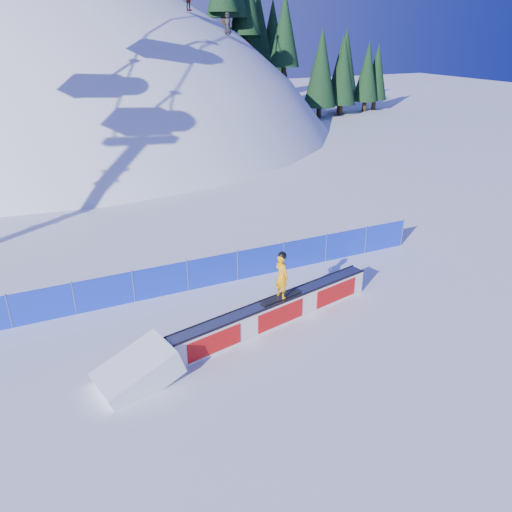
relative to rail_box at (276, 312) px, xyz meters
name	(u,v)px	position (x,y,z in m)	size (l,w,h in m)	color
ground	(205,364)	(-2.86, -1.03, -0.46)	(160.00, 160.00, 0.00)	white
snow_hill	(85,289)	(-2.86, 40.97, -18.46)	(64.00, 64.00, 64.00)	white
treeline	(287,31)	(22.67, 41.44, 8.22)	(25.09, 12.31, 20.68)	#332314
safety_fence	(161,281)	(-2.86, 3.47, 0.14)	(22.05, 0.05, 1.30)	#1531C8
rail_box	(276,312)	(0.00, 0.00, 0.00)	(7.75, 2.17, 0.94)	silver
snow_ramp	(139,382)	(-4.78, -1.02, -0.46)	(2.13, 1.42, 0.80)	white
snowboarder	(282,275)	(0.21, 0.04, 1.27)	(1.58, 0.61, 1.62)	black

